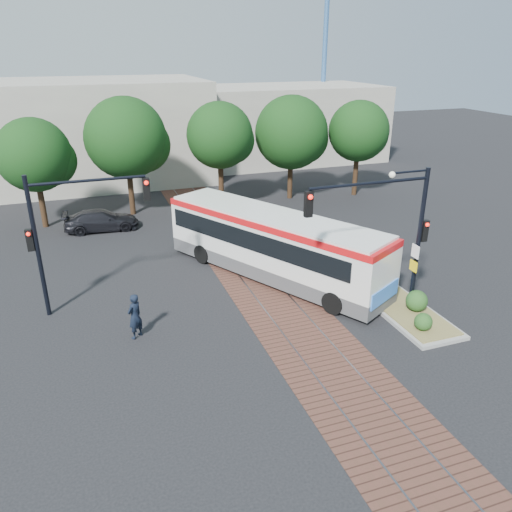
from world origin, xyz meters
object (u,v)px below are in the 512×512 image
(signal_pole_left, at_px, (64,225))
(parked_car, at_px, (101,220))
(signal_pole_main, at_px, (395,222))
(officer, at_px, (135,316))
(traffic_island, at_px, (406,306))
(city_bus, at_px, (272,242))

(signal_pole_left, bearing_deg, parked_car, 80.61)
(signal_pole_main, relative_size, officer, 3.23)
(traffic_island, distance_m, officer, 11.21)
(city_bus, bearing_deg, parked_car, 98.64)
(city_bus, height_order, signal_pole_left, signal_pole_left)
(city_bus, distance_m, parked_car, 12.32)
(traffic_island, bearing_deg, city_bus, 127.08)
(officer, bearing_deg, parked_car, -127.59)
(city_bus, bearing_deg, signal_pole_main, -88.55)
(officer, distance_m, parked_car, 13.22)
(signal_pole_left, relative_size, officer, 3.23)
(city_bus, height_order, signal_pole_main, signal_pole_main)
(signal_pole_left, xyz_separation_m, parked_car, (1.68, 10.16, -3.22))
(city_bus, bearing_deg, signal_pole_left, 153.80)
(officer, bearing_deg, signal_pole_left, -94.52)
(signal_pole_main, distance_m, signal_pole_left, 13.14)
(signal_pole_left, height_order, parked_car, signal_pole_left)
(traffic_island, xyz_separation_m, parked_car, (-11.51, 15.05, 0.31))
(officer, bearing_deg, signal_pole_main, 130.55)
(signal_pole_main, height_order, parked_car, signal_pole_main)
(parked_car, bearing_deg, signal_pole_main, -141.85)
(city_bus, distance_m, signal_pole_left, 9.40)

